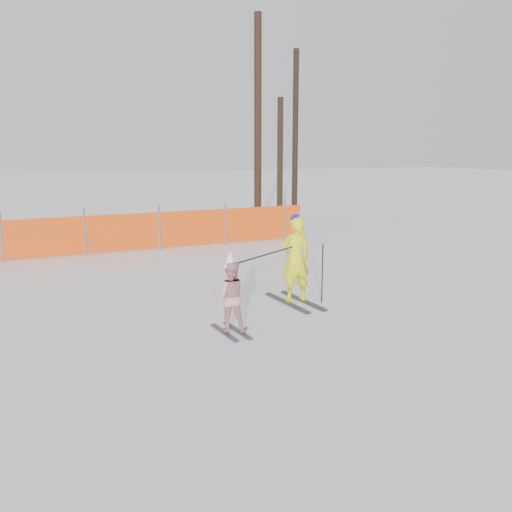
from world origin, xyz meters
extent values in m
plane|color=white|center=(0.00, 0.00, 0.00)|extent=(120.00, 120.00, 0.00)
cube|color=black|center=(0.78, 0.81, 0.02)|extent=(0.09, 1.48, 0.04)
cube|color=black|center=(1.12, 0.81, 0.02)|extent=(0.09, 1.48, 0.04)
imported|color=#EFF314|center=(0.95, 0.81, 0.81)|extent=(0.59, 0.41, 1.55)
sphere|color=navy|center=(0.95, 0.81, 1.52)|extent=(0.20, 0.20, 0.20)
cube|color=black|center=(-0.91, -0.23, 0.01)|extent=(0.09, 0.91, 0.03)
cube|color=black|center=(-0.69, -0.23, 0.01)|extent=(0.09, 0.91, 0.03)
imported|color=pink|center=(-0.80, -0.23, 0.57)|extent=(0.66, 0.61, 1.08)
cone|color=white|center=(-0.80, -0.23, 1.14)|extent=(0.19, 0.19, 0.24)
cylinder|color=black|center=(1.40, 0.61, 0.55)|extent=(0.02, 0.02, 1.09)
cylinder|color=black|center=(0.08, 0.29, 1.05)|extent=(1.55, 0.93, 0.02)
cylinder|color=#595960|center=(-3.55, 7.28, 0.62)|extent=(0.06, 0.06, 1.25)
cylinder|color=#595960|center=(-1.55, 7.28, 0.62)|extent=(0.06, 0.06, 1.25)
cylinder|color=#595960|center=(0.45, 7.28, 0.62)|extent=(0.06, 0.06, 1.25)
cylinder|color=#595960|center=(2.45, 7.28, 0.62)|extent=(0.06, 0.06, 1.25)
cylinder|color=#595960|center=(4.45, 7.28, 0.62)|extent=(0.06, 0.06, 1.25)
cube|color=#ED490C|center=(-2.29, 7.28, 0.55)|extent=(14.53, 0.03, 1.00)
cylinder|color=black|center=(5.01, 10.23, 3.64)|extent=(0.26, 0.26, 7.28)
cylinder|color=black|center=(6.66, 10.46, 3.13)|extent=(0.21, 0.21, 6.26)
cylinder|color=black|center=(6.65, 11.56, 2.34)|extent=(0.23, 0.23, 4.68)
camera|label=1|loc=(-4.22, -7.82, 2.76)|focal=40.00mm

